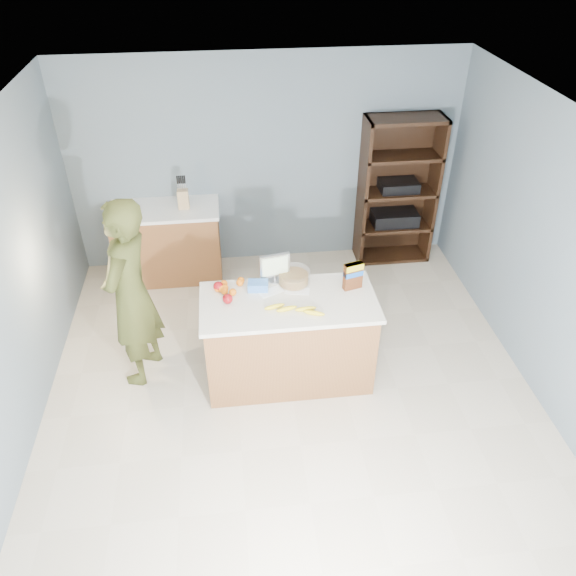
{
  "coord_description": "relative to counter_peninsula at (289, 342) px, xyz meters",
  "views": [
    {
      "loc": [
        -0.47,
        -3.61,
        3.85
      ],
      "look_at": [
        0.0,
        0.35,
        1.0
      ],
      "focal_mm": 35.0,
      "sensor_mm": 36.0,
      "label": 1
    }
  ],
  "objects": [
    {
      "name": "counter_peninsula",
      "position": [
        0.0,
        0.0,
        0.0
      ],
      "size": [
        1.56,
        0.76,
        0.9
      ],
      "color": "brown",
      "rests_on": "ground"
    },
    {
      "name": "bananas",
      "position": [
        0.04,
        -0.16,
        0.51
      ],
      "size": [
        0.52,
        0.22,
        0.04
      ],
      "color": "yellow",
      "rests_on": "counter_peninsula"
    },
    {
      "name": "walls",
      "position": [
        0.0,
        -0.3,
        1.24
      ],
      "size": [
        4.52,
        5.02,
        2.51
      ],
      "color": "slate",
      "rests_on": "ground"
    },
    {
      "name": "shelving_unit",
      "position": [
        1.55,
        2.05,
        0.45
      ],
      "size": [
        0.9,
        0.4,
        1.8
      ],
      "color": "black",
      "rests_on": "ground"
    },
    {
      "name": "back_cabinet",
      "position": [
        -1.2,
        1.9,
        0.04
      ],
      "size": [
        1.24,
        0.62,
        0.9
      ],
      "color": "brown",
      "rests_on": "ground"
    },
    {
      "name": "apples",
      "position": [
        -0.57,
        0.13,
        0.53
      ],
      "size": [
        0.17,
        0.29,
        0.09
      ],
      "color": "maroon",
      "rests_on": "counter_peninsula"
    },
    {
      "name": "salad_bowl",
      "position": [
        0.08,
        0.27,
        0.54
      ],
      "size": [
        0.3,
        0.3,
        0.13
      ],
      "color": "#267219",
      "rests_on": "counter_peninsula"
    },
    {
      "name": "blue_carton",
      "position": [
        -0.25,
        0.2,
        0.52
      ],
      "size": [
        0.19,
        0.14,
        0.08
      ],
      "primitive_type": "cube",
      "rotation": [
        0.0,
        0.0,
        -0.12
      ],
      "color": "blue",
      "rests_on": "counter_peninsula"
    },
    {
      "name": "tv",
      "position": [
        -0.09,
        0.31,
        0.64
      ],
      "size": [
        0.28,
        0.12,
        0.28
      ],
      "color": "silver",
      "rests_on": "counter_peninsula"
    },
    {
      "name": "floor",
      "position": [
        0.0,
        -0.3,
        -0.42
      ],
      "size": [
        4.5,
        5.0,
        0.02
      ],
      "primitive_type": "cube",
      "color": "beige",
      "rests_on": "ground"
    },
    {
      "name": "person",
      "position": [
        -1.38,
        0.22,
        0.51
      ],
      "size": [
        0.63,
        0.78,
        1.84
      ],
      "primitive_type": "imported",
      "rotation": [
        0.0,
        0.0,
        -1.88
      ],
      "color": "#3C3F19",
      "rests_on": "ground"
    },
    {
      "name": "oranges",
      "position": [
        -0.53,
        0.23,
        0.52
      ],
      "size": [
        0.28,
        0.24,
        0.07
      ],
      "color": "orange",
      "rests_on": "counter_peninsula"
    },
    {
      "name": "envelopes",
      "position": [
        -0.02,
        0.14,
        0.49
      ],
      "size": [
        0.48,
        0.19,
        0.0
      ],
      "color": "white",
      "rests_on": "counter_peninsula"
    },
    {
      "name": "cereal_box",
      "position": [
        0.59,
        0.12,
        0.64
      ],
      "size": [
        0.18,
        0.11,
        0.26
      ],
      "color": "#592B14",
      "rests_on": "counter_peninsula"
    },
    {
      "name": "knife_block",
      "position": [
        -0.97,
        1.88,
        0.6
      ],
      "size": [
        0.12,
        0.1,
        0.31
      ],
      "color": "tan",
      "rests_on": "back_cabinet"
    }
  ]
}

